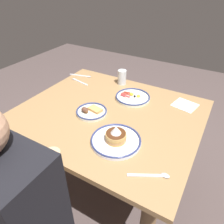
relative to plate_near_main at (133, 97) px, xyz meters
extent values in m
plane|color=#514342|center=(0.06, 0.24, -0.76)|extent=(6.00, 6.00, 0.00)
cube|color=#9F784D|center=(0.06, 0.24, -0.03)|extent=(1.16, 1.00, 0.03)
cylinder|color=olive|center=(-0.40, -0.14, -0.40)|extent=(0.08, 0.08, 0.71)
cylinder|color=olive|center=(0.53, -0.14, -0.40)|extent=(0.08, 0.08, 0.71)
cylinder|color=olive|center=(0.53, 0.62, -0.40)|extent=(0.08, 0.08, 0.71)
cylinder|color=silver|center=(0.00, 0.00, -0.01)|extent=(0.25, 0.25, 0.01)
torus|color=navy|center=(0.00, 0.00, 0.01)|extent=(0.25, 0.25, 0.01)
cylinder|color=white|center=(-0.04, -0.01, 0.01)|extent=(0.07, 0.07, 0.01)
sphere|color=yellow|center=(-0.04, -0.01, 0.01)|extent=(0.03, 0.03, 0.03)
cylinder|color=white|center=(0.01, 0.01, 0.01)|extent=(0.08, 0.08, 0.01)
sphere|color=yellow|center=(0.01, -0.01, 0.01)|extent=(0.03, 0.03, 0.03)
cube|color=maroon|center=(0.05, -0.02, 0.01)|extent=(0.08, 0.03, 0.01)
cube|color=#9C392E|center=(0.05, 0.00, 0.01)|extent=(0.09, 0.02, 0.01)
cube|color=#A93132|center=(0.05, 0.03, 0.01)|extent=(0.08, 0.03, 0.01)
cylinder|color=white|center=(-0.12, 0.46, -0.01)|extent=(0.28, 0.28, 0.01)
torus|color=navy|center=(-0.12, 0.46, 0.01)|extent=(0.27, 0.27, 0.01)
cylinder|color=gold|center=(-0.12, 0.46, 0.01)|extent=(0.11, 0.11, 0.01)
cylinder|color=tan|center=(-0.12, 0.46, 0.02)|extent=(0.11, 0.11, 0.01)
cylinder|color=tan|center=(-0.12, 0.46, 0.03)|extent=(0.11, 0.11, 0.01)
cylinder|color=tan|center=(-0.12, 0.46, 0.04)|extent=(0.11, 0.11, 0.01)
cylinder|color=#4C2814|center=(-0.12, 0.46, 0.05)|extent=(0.10, 0.10, 0.00)
cone|color=white|center=(-0.12, 0.46, 0.07)|extent=(0.06, 0.06, 0.04)
cylinder|color=silver|center=(0.15, 0.30, -0.01)|extent=(0.20, 0.20, 0.01)
torus|color=navy|center=(0.15, 0.30, 0.01)|extent=(0.20, 0.20, 0.01)
cube|color=tan|center=(0.14, 0.28, 0.01)|extent=(0.10, 0.07, 0.02)
ellipsoid|color=brown|center=(0.19, 0.32, 0.01)|extent=(0.03, 0.03, 0.03)
ellipsoid|color=brown|center=(0.18, 0.33, 0.02)|extent=(0.05, 0.04, 0.04)
ellipsoid|color=brown|center=(0.18, 0.33, 0.01)|extent=(0.03, 0.03, 0.03)
ellipsoid|color=brown|center=(0.17, 0.34, 0.01)|extent=(0.03, 0.02, 0.02)
cylinder|color=silver|center=(0.18, -0.17, 0.05)|extent=(0.07, 0.07, 0.12)
cylinder|color=black|center=(0.18, -0.17, 0.03)|extent=(0.06, 0.06, 0.08)
cube|color=white|center=(-0.35, -0.10, -0.01)|extent=(0.18, 0.17, 0.00)
cube|color=silver|center=(0.57, -0.12, -0.01)|extent=(0.19, 0.06, 0.01)
cube|color=silver|center=(0.48, -0.13, -0.01)|extent=(0.03, 0.01, 0.00)
cube|color=silver|center=(0.49, -0.14, -0.01)|extent=(0.03, 0.01, 0.00)
cube|color=silver|center=(0.49, -0.15, -0.01)|extent=(0.03, 0.01, 0.00)
cube|color=silver|center=(0.49, -0.15, -0.01)|extent=(0.03, 0.01, 0.00)
cube|color=silver|center=(0.49, -0.02, -0.01)|extent=(0.18, 0.05, 0.01)
cube|color=silver|center=(0.57, -0.05, -0.01)|extent=(0.03, 0.01, 0.00)
cube|color=silver|center=(0.57, -0.04, -0.01)|extent=(0.03, 0.01, 0.00)
cube|color=silver|center=(0.57, -0.03, -0.01)|extent=(0.03, 0.01, 0.00)
cube|color=silver|center=(0.57, -0.03, -0.01)|extent=(0.03, 0.01, 0.00)
cube|color=silver|center=(-0.35, 0.59, -0.01)|extent=(0.17, 0.10, 0.01)
ellipsoid|color=silver|center=(-0.43, 0.55, -0.01)|extent=(0.04, 0.03, 0.01)
cube|color=black|center=(0.06, 0.99, -0.01)|extent=(0.43, 0.22, 0.59)
cylinder|color=#DCB080|center=(-0.02, 0.81, 0.03)|extent=(0.08, 0.08, 0.26)
camera|label=1|loc=(-0.53, 1.21, 0.76)|focal=33.52mm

